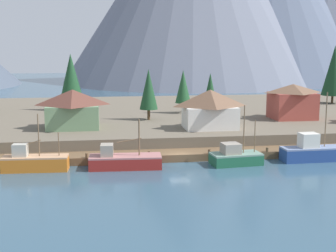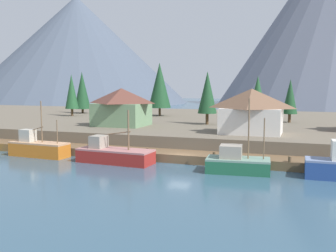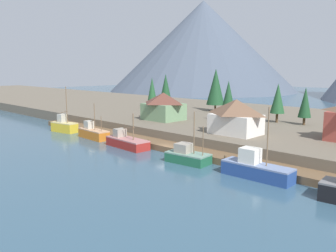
{
  "view_description": "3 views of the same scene",
  "coord_description": "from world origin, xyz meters",
  "px_view_note": "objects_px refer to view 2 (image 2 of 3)",
  "views": [
    {
      "loc": [
        -9.88,
        -58.31,
        14.91
      ],
      "look_at": [
        -1.18,
        2.6,
        4.44
      ],
      "focal_mm": 49.59,
      "sensor_mm": 36.0,
      "label": 1
    },
    {
      "loc": [
        13.26,
        -40.89,
        8.92
      ],
      "look_at": [
        -1.8,
        1.12,
        4.19
      ],
      "focal_mm": 40.88,
      "sensor_mm": 36.0,
      "label": 2
    },
    {
      "loc": [
        39.57,
        -39.57,
        13.65
      ],
      "look_at": [
        -0.91,
        1.83,
        4.11
      ],
      "focal_mm": 37.26,
      "sensor_mm": 36.0,
      "label": 3
    }
  ],
  "objects_px": {
    "conifer_mid_right": "(72,92)",
    "fishing_boat_green": "(237,163)",
    "conifer_centre": "(82,90)",
    "conifer_back_left": "(160,85)",
    "conifer_mid_left": "(258,93)",
    "conifer_back_right": "(207,93)",
    "house_green": "(122,107)",
    "fishing_boat_orange": "(38,148)",
    "house_white": "(251,111)",
    "conifer_near_left": "(290,97)",
    "fishing_boat_red": "(114,154)"
  },
  "relations": [
    {
      "from": "conifer_mid_right",
      "to": "fishing_boat_green",
      "type": "bearing_deg",
      "value": -37.21
    },
    {
      "from": "conifer_centre",
      "to": "conifer_back_left",
      "type": "bearing_deg",
      "value": -3.62
    },
    {
      "from": "conifer_mid_right",
      "to": "conifer_back_left",
      "type": "xyz_separation_m",
      "value": [
        17.3,
        6.73,
        1.31
      ]
    },
    {
      "from": "fishing_boat_green",
      "to": "conifer_mid_left",
      "type": "bearing_deg",
      "value": 86.96
    },
    {
      "from": "conifer_back_right",
      "to": "conifer_mid_right",
      "type": "bearing_deg",
      "value": 166.44
    },
    {
      "from": "conifer_mid_right",
      "to": "conifer_back_right",
      "type": "bearing_deg",
      "value": -13.56
    },
    {
      "from": "conifer_mid_left",
      "to": "conifer_mid_right",
      "type": "relative_size",
      "value": 0.93
    },
    {
      "from": "house_green",
      "to": "conifer_centre",
      "type": "relative_size",
      "value": 0.86
    },
    {
      "from": "fishing_boat_orange",
      "to": "house_white",
      "type": "relative_size",
      "value": 0.96
    },
    {
      "from": "fishing_boat_orange",
      "to": "conifer_back_right",
      "type": "distance_m",
      "value": 28.47
    },
    {
      "from": "house_green",
      "to": "conifer_back_right",
      "type": "relative_size",
      "value": 0.95
    },
    {
      "from": "fishing_boat_orange",
      "to": "house_green",
      "type": "xyz_separation_m",
      "value": [
        3.89,
        15.74,
        4.48
      ]
    },
    {
      "from": "conifer_near_left",
      "to": "conifer_back_left",
      "type": "height_order",
      "value": "conifer_back_left"
    },
    {
      "from": "conifer_back_left",
      "to": "conifer_back_right",
      "type": "bearing_deg",
      "value": -45.74
    },
    {
      "from": "fishing_boat_orange",
      "to": "fishing_boat_red",
      "type": "bearing_deg",
      "value": 1.06
    },
    {
      "from": "fishing_boat_red",
      "to": "fishing_boat_green",
      "type": "relative_size",
      "value": 1.18
    },
    {
      "from": "fishing_boat_orange",
      "to": "conifer_back_right",
      "type": "relative_size",
      "value": 0.91
    },
    {
      "from": "conifer_mid_left",
      "to": "conifer_back_left",
      "type": "distance_m",
      "value": 22.36
    },
    {
      "from": "fishing_boat_green",
      "to": "conifer_centre",
      "type": "relative_size",
      "value": 0.8
    },
    {
      "from": "conifer_back_left",
      "to": "conifer_centre",
      "type": "height_order",
      "value": "conifer_back_left"
    },
    {
      "from": "fishing_boat_green",
      "to": "house_green",
      "type": "bearing_deg",
      "value": 136.65
    },
    {
      "from": "fishing_boat_red",
      "to": "house_green",
      "type": "relative_size",
      "value": 1.1
    },
    {
      "from": "conifer_mid_right",
      "to": "fishing_boat_orange",
      "type": "bearing_deg",
      "value": -63.55
    },
    {
      "from": "conifer_mid_left",
      "to": "conifer_mid_right",
      "type": "height_order",
      "value": "conifer_mid_right"
    },
    {
      "from": "fishing_boat_red",
      "to": "conifer_back_left",
      "type": "bearing_deg",
      "value": 105.72
    },
    {
      "from": "house_green",
      "to": "conifer_mid_right",
      "type": "height_order",
      "value": "conifer_mid_right"
    },
    {
      "from": "conifer_back_right",
      "to": "conifer_back_left",
      "type": "bearing_deg",
      "value": 134.26
    },
    {
      "from": "house_white",
      "to": "fishing_boat_orange",
      "type": "bearing_deg",
      "value": -153.44
    },
    {
      "from": "fishing_boat_orange",
      "to": "conifer_mid_left",
      "type": "distance_m",
      "value": 38.45
    },
    {
      "from": "conifer_mid_right",
      "to": "conifer_centre",
      "type": "bearing_deg",
      "value": 107.18
    },
    {
      "from": "house_green",
      "to": "conifer_centre",
      "type": "bearing_deg",
      "value": 133.83
    },
    {
      "from": "fishing_boat_green",
      "to": "house_green",
      "type": "height_order",
      "value": "house_green"
    },
    {
      "from": "fishing_boat_red",
      "to": "fishing_boat_green",
      "type": "xyz_separation_m",
      "value": [
        14.27,
        -0.18,
        0.05
      ]
    },
    {
      "from": "fishing_boat_green",
      "to": "conifer_centre",
      "type": "xyz_separation_m",
      "value": [
        -42.5,
        38.38,
        6.81
      ]
    },
    {
      "from": "fishing_boat_red",
      "to": "house_white",
      "type": "distance_m",
      "value": 19.47
    },
    {
      "from": "fishing_boat_green",
      "to": "conifer_back_right",
      "type": "xyz_separation_m",
      "value": [
        -8.83,
        22.87,
        6.75
      ]
    },
    {
      "from": "fishing_boat_red",
      "to": "house_green",
      "type": "distance_m",
      "value": 18.15
    },
    {
      "from": "conifer_near_left",
      "to": "fishing_boat_red",
      "type": "bearing_deg",
      "value": -120.6
    },
    {
      "from": "conifer_back_right",
      "to": "house_green",
      "type": "bearing_deg",
      "value": -152.11
    },
    {
      "from": "fishing_boat_green",
      "to": "house_white",
      "type": "distance_m",
      "value": 13.73
    },
    {
      "from": "conifer_mid_right",
      "to": "conifer_centre",
      "type": "xyz_separation_m",
      "value": [
        -2.47,
        7.99,
        0.18
      ]
    },
    {
      "from": "house_green",
      "to": "conifer_mid_right",
      "type": "distance_m",
      "value": 23.56
    },
    {
      "from": "fishing_boat_red",
      "to": "conifer_back_right",
      "type": "distance_m",
      "value": 24.31
    },
    {
      "from": "conifer_centre",
      "to": "conifer_mid_left",
      "type": "bearing_deg",
      "value": -11.34
    },
    {
      "from": "conifer_mid_right",
      "to": "fishing_boat_red",
      "type": "bearing_deg",
      "value": -49.56
    },
    {
      "from": "conifer_back_left",
      "to": "conifer_mid_right",
      "type": "bearing_deg",
      "value": -158.74
    },
    {
      "from": "house_white",
      "to": "conifer_mid_right",
      "type": "height_order",
      "value": "conifer_mid_right"
    },
    {
      "from": "fishing_boat_red",
      "to": "conifer_mid_right",
      "type": "distance_m",
      "value": 40.26
    },
    {
      "from": "fishing_boat_green",
      "to": "conifer_back_left",
      "type": "relative_size",
      "value": 0.68
    },
    {
      "from": "house_green",
      "to": "conifer_back_left",
      "type": "height_order",
      "value": "conifer_back_left"
    }
  ]
}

